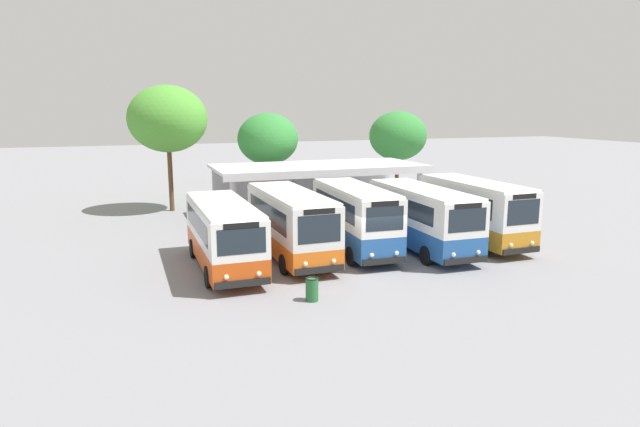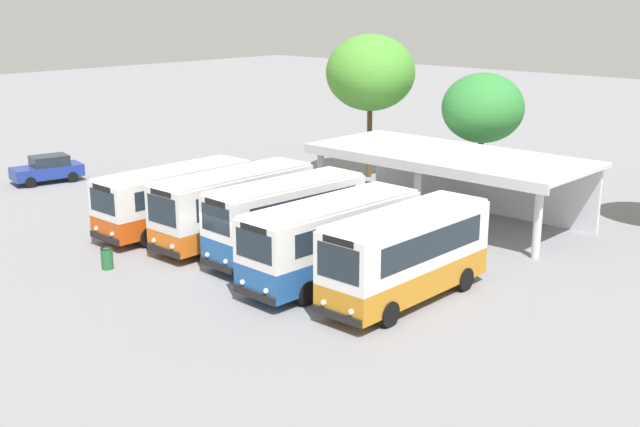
{
  "view_description": "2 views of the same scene",
  "coord_description": "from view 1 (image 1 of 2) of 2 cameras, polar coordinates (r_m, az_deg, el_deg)",
  "views": [
    {
      "loc": [
        -10.29,
        -21.65,
        7.14
      ],
      "look_at": [
        0.09,
        7.09,
        1.22
      ],
      "focal_mm": 30.84,
      "sensor_mm": 36.0,
      "label": 1
    },
    {
      "loc": [
        23.32,
        -19.58,
        10.66
      ],
      "look_at": [
        -0.4,
        5.86,
        1.21
      ],
      "focal_mm": 44.53,
      "sensor_mm": 36.0,
      "label": 2
    }
  ],
  "objects": [
    {
      "name": "city_bus_fifth_blue",
      "position": [
        30.12,
        15.74,
        0.41
      ],
      "size": [
        2.36,
        7.6,
        3.34
      ],
      "color": "black",
      "rests_on": "ground"
    },
    {
      "name": "city_bus_second_in_row",
      "position": [
        26.2,
        -3.08,
        -0.85
      ],
      "size": [
        2.46,
        8.07,
        3.22
      ],
      "color": "black",
      "rests_on": "ground"
    },
    {
      "name": "roadside_tree_behind_canopy",
      "position": [
        41.55,
        -5.43,
        7.7
      ],
      "size": [
        4.53,
        4.53,
        6.75
      ],
      "color": "brown",
      "rests_on": "ground"
    },
    {
      "name": "city_bus_middle_cream",
      "position": [
        27.31,
        3.63,
        -0.29
      ],
      "size": [
        2.53,
        7.55,
        3.3
      ],
      "color": "black",
      "rests_on": "ground"
    },
    {
      "name": "terminal_canopy",
      "position": [
        37.24,
        -0.52,
        4.09
      ],
      "size": [
        13.75,
        6.07,
        3.4
      ],
      "color": "silver",
      "rests_on": "ground"
    },
    {
      "name": "litter_bin_apron",
      "position": [
        20.73,
        -0.84,
        -7.85
      ],
      "size": [
        0.49,
        0.49,
        0.9
      ],
      "color": "#266633",
      "rests_on": "ground"
    },
    {
      "name": "ground_plane",
      "position": [
        25.01,
        5.35,
        -5.67
      ],
      "size": [
        180.0,
        180.0,
        0.0
      ],
      "primitive_type": "plane",
      "color": "gray"
    },
    {
      "name": "waiting_chair_middle_seat",
      "position": [
        36.64,
        0.24,
        0.56
      ],
      "size": [
        0.45,
        0.45,
        0.86
      ],
      "color": "slate",
      "rests_on": "ground"
    },
    {
      "name": "waiting_chair_end_by_column",
      "position": [
        36.24,
        -1.58,
        0.44
      ],
      "size": [
        0.45,
        0.45,
        0.86
      ],
      "color": "slate",
      "rests_on": "ground"
    },
    {
      "name": "city_bus_fourth_amber",
      "position": [
        28.1,
        10.54,
        -0.25
      ],
      "size": [
        2.54,
        8.13,
        3.19
      ],
      "color": "black",
      "rests_on": "ground"
    },
    {
      "name": "roadside_tree_east_of_canopy",
      "position": [
        46.05,
        8.09,
        7.97
      ],
      "size": [
        4.72,
        4.72,
        6.84
      ],
      "color": "brown",
      "rests_on": "ground"
    },
    {
      "name": "waiting_chair_second_from_end",
      "position": [
        36.35,
        -0.62,
        0.47
      ],
      "size": [
        0.45,
        0.45,
        0.86
      ],
      "color": "slate",
      "rests_on": "ground"
    },
    {
      "name": "city_bus_nearest_orange",
      "position": [
        24.77,
        -9.97,
        -1.95
      ],
      "size": [
        2.43,
        7.91,
        3.01
      ],
      "color": "black",
      "rests_on": "ground"
    },
    {
      "name": "roadside_tree_west_of_canopy",
      "position": [
        39.34,
        -15.54,
        9.43
      ],
      "size": [
        5.35,
        5.35,
        8.65
      ],
      "color": "brown",
      "rests_on": "ground"
    }
  ]
}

